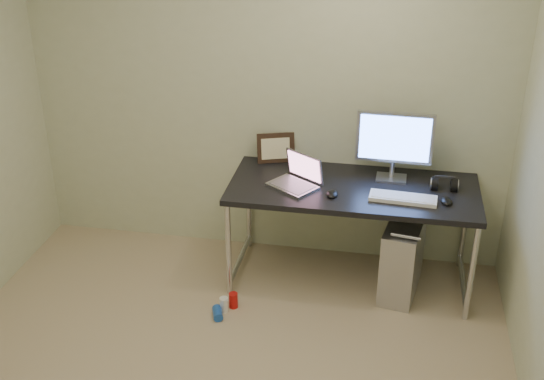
{
  "coord_description": "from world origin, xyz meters",
  "views": [
    {
      "loc": [
        0.89,
        -2.81,
        2.8
      ],
      "look_at": [
        0.18,
        1.03,
        0.85
      ],
      "focal_mm": 45.0,
      "sensor_mm": 36.0,
      "label": 1
    }
  ],
  "objects": [
    {
      "name": "laptop",
      "position": [
        0.29,
        1.33,
        0.8
      ],
      "size": [
        0.4,
        0.38,
        0.22
      ],
      "rotation": [
        0.0,
        0.0,
        -0.59
      ],
      "color": "#A3A4AA",
      "rests_on": "desk"
    },
    {
      "name": "can_red",
      "position": [
        -0.07,
        0.89,
        0.06
      ],
      "size": [
        0.08,
        0.08,
        0.11
      ],
      "primitive_type": "cylinder",
      "rotation": [
        0.0,
        0.0,
        -0.37
      ],
      "color": "red",
      "rests_on": "ground"
    },
    {
      "name": "can_blue",
      "position": [
        -0.14,
        0.76,
        0.03
      ],
      "size": [
        0.1,
        0.13,
        0.06
      ],
      "primitive_type": "cylinder",
      "rotation": [
        1.57,
        0.0,
        0.35
      ],
      "color": "blue",
      "rests_on": "ground"
    },
    {
      "name": "mouse_right",
      "position": [
        1.29,
        1.25,
        0.77
      ],
      "size": [
        0.09,
        0.12,
        0.04
      ],
      "primitive_type": "ellipsoid",
      "rotation": [
        0.0,
        0.0,
        0.14
      ],
      "color": "black",
      "rests_on": "desk"
    },
    {
      "name": "cable_b",
      "position": [
        1.09,
        1.68,
        0.38
      ],
      "size": [
        0.02,
        0.11,
        0.71
      ],
      "primitive_type": "cylinder",
      "rotation": [
        0.14,
        0.0,
        0.09
      ],
      "color": "black",
      "rests_on": "ground"
    },
    {
      "name": "wall_back",
      "position": [
        0.0,
        1.75,
        1.25
      ],
      "size": [
        3.5,
        0.02,
        2.5
      ],
      "primitive_type": "cube",
      "color": "beige",
      "rests_on": "ground"
    },
    {
      "name": "desk",
      "position": [
        0.68,
        1.38,
        0.68
      ],
      "size": [
        1.69,
        0.74,
        0.75
      ],
      "color": "black",
      "rests_on": "ground"
    },
    {
      "name": "can_white",
      "position": [
        -0.12,
        0.83,
        0.05
      ],
      "size": [
        0.08,
        0.08,
        0.11
      ],
      "primitive_type": "cylinder",
      "rotation": [
        0.0,
        0.0,
        0.46
      ],
      "color": "white",
      "rests_on": "ground"
    },
    {
      "name": "headphones",
      "position": [
        1.28,
        1.46,
        0.78
      ],
      "size": [
        0.17,
        0.11,
        0.12
      ],
      "rotation": [
        0.0,
        0.0,
        -0.01
      ],
      "color": "black",
      "rests_on": "desk"
    },
    {
      "name": "keyboard",
      "position": [
        1.01,
        1.24,
        0.76
      ],
      "size": [
        0.44,
        0.17,
        0.03
      ],
      "primitive_type": "cube",
      "rotation": [
        0.0,
        0.0,
        -0.07
      ],
      "color": "white",
      "rests_on": "desk"
    },
    {
      "name": "tower_computer",
      "position": [
        1.05,
        1.31,
        0.27
      ],
      "size": [
        0.31,
        0.55,
        0.58
      ],
      "rotation": [
        0.0,
        0.0,
        -0.17
      ],
      "color": "silver",
      "rests_on": "ground"
    },
    {
      "name": "cable_a",
      "position": [
        1.0,
        1.7,
        0.4
      ],
      "size": [
        0.01,
        0.16,
        0.69
      ],
      "primitive_type": "cylinder",
      "rotation": [
        0.21,
        0.0,
        0.0
      ],
      "color": "black",
      "rests_on": "ground"
    },
    {
      "name": "webcam",
      "position": [
        0.23,
        1.63,
        0.84
      ],
      "size": [
        0.05,
        0.04,
        0.12
      ],
      "rotation": [
        0.0,
        0.0,
        0.17
      ],
      "color": "silver",
      "rests_on": "desk"
    },
    {
      "name": "monitor",
      "position": [
        0.93,
        1.55,
        1.03
      ],
      "size": [
        0.52,
        0.16,
        0.49
      ],
      "rotation": [
        0.0,
        0.0,
        -0.02
      ],
      "color": "#A3A4AA",
      "rests_on": "desk"
    },
    {
      "name": "picture_frame",
      "position": [
        0.08,
        1.69,
        0.86
      ],
      "size": [
        0.28,
        0.16,
        0.22
      ],
      "primitive_type": "cube",
      "rotation": [
        -0.21,
        0.0,
        0.33
      ],
      "color": "black",
      "rests_on": "desk"
    },
    {
      "name": "mouse_left",
      "position": [
        0.55,
        1.22,
        0.77
      ],
      "size": [
        0.08,
        0.12,
        0.04
      ],
      "primitive_type": "ellipsoid",
      "rotation": [
        0.0,
        0.0,
        -0.01
      ],
      "color": "black",
      "rests_on": "desk"
    }
  ]
}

